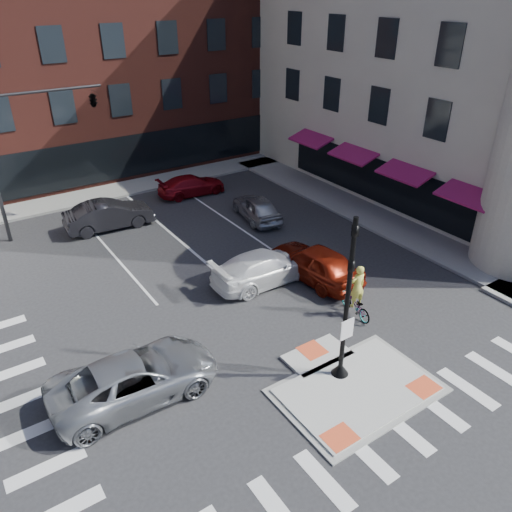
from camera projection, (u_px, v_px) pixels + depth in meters
ground at (347, 382)px, 17.20m from camera, size 120.00×120.00×0.00m
refuge_island at (353, 386)px, 16.98m from camera, size 5.40×4.65×0.13m
sidewalk_e at (366, 212)px, 29.71m from camera, size 3.00×24.00×0.15m
sidewalk_n at (161, 180)px, 34.63m from camera, size 26.00×3.00×0.15m
building_n at (97, 46)px, 38.17m from camera, size 24.40×18.40×15.50m
building_e at (482, 54)px, 32.21m from camera, size 21.90×23.90×17.70m
building_far_right at (89, 42)px, 57.98m from camera, size 12.00×12.00×12.00m
signal_pole at (345, 321)px, 16.35m from camera, size 0.60×0.60×5.98m
mast_arm_signal at (66, 113)px, 25.60m from camera, size 6.10×2.24×8.00m
silver_suv at (135, 378)px, 16.29m from camera, size 5.61×2.67×1.55m
red_sedan at (315, 262)px, 22.87m from camera, size 2.44×5.06×1.67m
white_pickup at (265, 267)px, 22.67m from camera, size 5.15×2.12×1.49m
bg_car_dark at (109, 215)px, 27.66m from camera, size 4.90×2.02×1.58m
bg_car_silver at (257, 208)px, 28.75m from camera, size 2.35×4.39×1.42m
bg_car_red at (192, 185)px, 32.14m from camera, size 4.46×2.04×1.27m
cyclist at (356, 299)px, 20.32m from camera, size 0.87×1.93×2.33m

